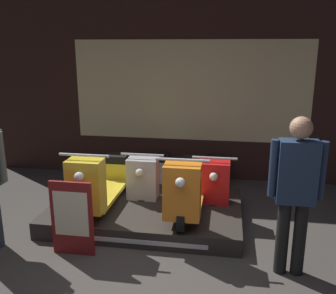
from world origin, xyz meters
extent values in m
plane|color=#423D38|center=(0.00, 0.00, 0.00)|extent=(30.00, 30.00, 0.00)
cube|color=#331E19|center=(0.00, 3.38, 1.60)|extent=(7.32, 0.08, 3.20)
cube|color=beige|center=(0.00, 3.33, 1.55)|extent=(4.03, 0.01, 1.70)
cube|color=#2D2823|center=(-0.39, 1.52, 0.11)|extent=(2.54, 1.56, 0.22)
cube|color=silver|center=(-0.39, 0.74, 0.10)|extent=(1.78, 0.01, 0.06)
cylinder|color=black|center=(-0.96, 0.85, 0.37)|extent=(0.09, 0.29, 0.29)
cylinder|color=black|center=(-0.96, 2.19, 0.37)|extent=(0.09, 0.29, 0.29)
cube|color=yellow|center=(-0.96, 1.52, 0.36)|extent=(0.40, 1.25, 0.05)
cube|color=yellow|center=(-0.96, 0.88, 0.70)|extent=(0.42, 0.26, 0.64)
cube|color=yellow|center=(-0.96, 2.17, 0.44)|extent=(0.44, 0.30, 0.33)
cube|color=black|center=(-0.96, 2.16, 0.66)|extent=(0.32, 0.27, 0.11)
cylinder|color=silver|center=(-0.96, 0.87, 1.08)|extent=(0.60, 0.03, 0.03)
sphere|color=white|center=(-0.96, 0.69, 0.88)|extent=(0.11, 0.11, 0.11)
cylinder|color=black|center=(0.18, 0.85, 0.37)|extent=(0.09, 0.29, 0.29)
cylinder|color=black|center=(0.18, 2.19, 0.37)|extent=(0.09, 0.29, 0.29)
cube|color=orange|center=(0.18, 1.52, 0.36)|extent=(0.40, 1.25, 0.05)
cube|color=orange|center=(0.18, 0.88, 0.70)|extent=(0.42, 0.26, 0.64)
cube|color=orange|center=(0.18, 2.17, 0.44)|extent=(0.44, 0.30, 0.33)
cube|color=black|center=(0.18, 2.16, 0.66)|extent=(0.32, 0.27, 0.11)
cylinder|color=silver|center=(0.18, 0.87, 1.08)|extent=(0.60, 0.03, 0.03)
sphere|color=white|center=(0.18, 0.69, 0.88)|extent=(0.11, 0.11, 0.11)
cylinder|color=black|center=(-0.48, 1.72, 0.14)|extent=(0.09, 0.29, 0.29)
cylinder|color=black|center=(-0.48, 3.06, 0.14)|extent=(0.09, 0.29, 0.29)
cube|color=#BCBCC1|center=(-0.48, 2.39, 0.13)|extent=(0.40, 1.25, 0.05)
cube|color=#BCBCC1|center=(-0.48, 1.75, 0.48)|extent=(0.42, 0.26, 0.64)
cube|color=#BCBCC1|center=(-0.48, 3.04, 0.22)|extent=(0.44, 0.30, 0.33)
cube|color=black|center=(-0.48, 3.03, 0.44)|extent=(0.32, 0.27, 0.11)
cylinder|color=silver|center=(-0.48, 1.74, 0.86)|extent=(0.60, 0.03, 0.03)
sphere|color=white|center=(-0.48, 1.56, 0.66)|extent=(0.11, 0.11, 0.11)
cylinder|color=black|center=(0.51, 1.72, 0.14)|extent=(0.09, 0.29, 0.29)
cylinder|color=black|center=(0.51, 3.06, 0.14)|extent=(0.09, 0.29, 0.29)
cube|color=red|center=(0.51, 2.39, 0.13)|extent=(0.40, 1.25, 0.05)
cube|color=red|center=(0.51, 1.75, 0.48)|extent=(0.42, 0.26, 0.64)
cube|color=red|center=(0.51, 3.04, 0.22)|extent=(0.44, 0.30, 0.33)
cube|color=black|center=(0.51, 3.03, 0.44)|extent=(0.32, 0.27, 0.11)
cylinder|color=silver|center=(0.51, 1.74, 0.86)|extent=(0.60, 0.03, 0.03)
sphere|color=white|center=(0.51, 1.56, 0.66)|extent=(0.11, 0.11, 0.11)
cylinder|color=#474C47|center=(-1.79, 0.56, 1.11)|extent=(0.08, 0.08, 0.57)
cylinder|color=black|center=(1.26, 0.56, 0.40)|extent=(0.13, 0.13, 0.80)
cylinder|color=black|center=(1.43, 0.56, 0.40)|extent=(0.13, 0.13, 0.80)
cube|color=#1E2D47|center=(1.35, 0.56, 1.11)|extent=(0.37, 0.21, 0.63)
cylinder|color=#1E2D47|center=(1.12, 0.56, 1.14)|extent=(0.08, 0.08, 0.58)
cylinder|color=#1E2D47|center=(1.57, 0.56, 1.14)|extent=(0.08, 0.08, 0.58)
sphere|color=#A87A5B|center=(1.35, 0.56, 1.55)|extent=(0.22, 0.22, 0.22)
cube|color=maroon|center=(-1.01, 0.54, 0.44)|extent=(0.48, 0.04, 0.87)
cube|color=beige|center=(-1.01, 0.52, 0.50)|extent=(0.40, 0.01, 0.52)
camera|label=1|loc=(0.66, -3.04, 2.30)|focal=40.00mm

